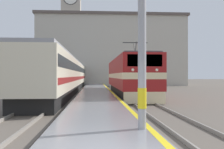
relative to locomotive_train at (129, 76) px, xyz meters
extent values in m
plane|color=#60564C|center=(-3.10, 10.31, -1.89)|extent=(200.00, 200.00, 0.00)
cube|color=gray|center=(-3.10, 5.31, -1.69)|extent=(3.17, 140.00, 0.41)
cube|color=yellow|center=(-1.67, 5.31, -1.48)|extent=(0.20, 140.00, 0.00)
cube|color=#60564C|center=(0.00, 5.31, -1.88)|extent=(2.83, 140.00, 0.02)
cube|color=gray|center=(-0.72, 5.31, -1.80)|extent=(0.07, 140.00, 0.14)
cube|color=gray|center=(0.72, 5.31, -1.80)|extent=(0.07, 140.00, 0.14)
cube|color=#60564C|center=(-6.49, 5.31, -1.88)|extent=(2.83, 140.00, 0.02)
cube|color=gray|center=(-7.20, 5.31, -1.80)|extent=(0.07, 140.00, 0.14)
cube|color=gray|center=(-5.77, 5.31, -1.80)|extent=(0.07, 140.00, 0.14)
cube|color=black|center=(0.00, 0.04, -1.44)|extent=(2.46, 15.19, 0.90)
cube|color=maroon|center=(0.00, 0.04, 0.32)|extent=(2.90, 16.51, 2.62)
cube|color=beige|center=(0.00, 0.04, 0.06)|extent=(2.92, 16.53, 0.44)
cube|color=beige|center=(0.00, -8.07, -1.40)|extent=(2.75, 0.30, 0.81)
cube|color=black|center=(0.00, -8.16, 1.08)|extent=(2.32, 0.12, 0.80)
sphere|color=white|center=(-0.80, -8.20, 0.45)|extent=(0.20, 0.20, 0.20)
sphere|color=white|center=(0.80, -8.20, 0.45)|extent=(0.20, 0.20, 0.20)
cube|color=#4C4C51|center=(0.00, 0.04, 1.69)|extent=(2.61, 15.69, 0.12)
cylinder|color=#333333|center=(0.00, -4.44, 2.25)|extent=(0.06, 0.63, 1.03)
cylinder|color=#333333|center=(0.00, -3.74, 2.25)|extent=(0.06, 0.63, 1.03)
cube|color=#262626|center=(0.00, -4.09, 2.75)|extent=(2.03, 0.08, 0.06)
cube|color=black|center=(-6.49, 5.58, -1.44)|extent=(2.46, 35.60, 0.90)
cube|color=beige|center=(-6.49, 5.58, 0.31)|extent=(2.90, 37.08, 2.60)
cube|color=black|center=(-6.49, 5.58, 0.83)|extent=(2.92, 36.34, 0.64)
cube|color=maroon|center=(-6.49, 5.58, -0.21)|extent=(2.92, 36.34, 0.36)
cube|color=gray|center=(-6.49, 5.58, 1.71)|extent=(2.67, 37.08, 0.20)
cylinder|color=yellow|center=(-1.91, -17.56, -0.58)|extent=(0.26, 0.26, 0.60)
cube|color=#ADA393|center=(-9.08, 40.89, 10.15)|extent=(4.64, 4.64, 24.09)
cube|color=#B7B2A3|center=(0.06, 27.05, 4.71)|extent=(28.29, 8.61, 13.21)
cube|color=#564C47|center=(0.06, 27.05, 11.57)|extent=(28.89, 9.21, 0.50)
camera|label=1|loc=(-3.30, -25.14, 0.09)|focal=42.00mm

